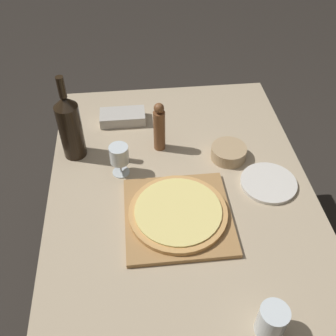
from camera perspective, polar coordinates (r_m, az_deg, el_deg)
The scene contains 11 objects.
ground_plane at distance 2.04m, azimuth 1.44°, elevation -17.18°, with size 12.00×12.00×0.00m, color #2D2823.
dining_table at distance 1.51m, azimuth 1.86°, elevation -5.60°, with size 0.97×1.36×0.73m.
cutting_board at distance 1.36m, azimuth 1.45°, elevation -6.95°, with size 0.36×0.37×0.02m.
pizza at distance 1.34m, azimuth 1.47°, elevation -6.41°, with size 0.34×0.34×0.02m.
wine_bottle at distance 1.54m, azimuth -14.05°, elevation 5.92°, with size 0.09×0.09×0.35m.
pepper_mill at distance 1.55m, azimuth -1.27°, elevation 5.89°, with size 0.05×0.05×0.22m.
wine_glass at distance 1.46m, azimuth -7.10°, elevation 1.81°, with size 0.07×0.07×0.13m.
small_bowl at distance 1.57m, azimuth 8.79°, elevation 2.25°, with size 0.14×0.14×0.05m.
drinking_tumbler at distance 1.15m, azimuth 14.83°, elevation -20.66°, with size 0.08×0.08×0.11m.
dinner_plate at distance 1.51m, azimuth 14.37°, elevation -2.10°, with size 0.21×0.21×0.01m.
food_container at distance 1.75m, azimuth -6.60°, elevation 7.34°, with size 0.20×0.10×0.05m.
Camera 1 is at (-0.15, -0.96, 1.80)m, focal length 42.00 mm.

